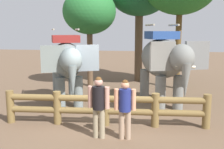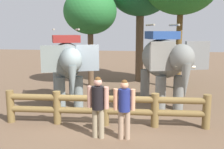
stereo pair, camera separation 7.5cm
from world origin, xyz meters
name	(u,v)px [view 1 (the left image)]	position (x,y,z in m)	size (l,w,h in m)	color
ground_plane	(107,122)	(0.00, 0.00, 0.00)	(60.00, 60.00, 0.00)	brown
log_fence	(105,107)	(0.00, -0.25, 0.60)	(6.35, 0.70, 1.05)	brown
elephant_near_left	(67,63)	(-1.93, 1.85, 1.69)	(2.68, 3.55, 3.00)	slate
elephant_center	(163,61)	(1.81, 2.31, 1.78)	(2.72, 3.78, 3.18)	slate
tourist_woman_in_black	(99,103)	(0.00, -1.25, 0.99)	(0.60, 0.37, 1.71)	gray
tourist_man_in_blue	(125,105)	(0.71, -1.22, 0.95)	(0.58, 0.34, 1.65)	tan
tree_far_right	(89,12)	(-1.89, 5.48, 3.84)	(2.72, 2.72, 5.04)	brown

